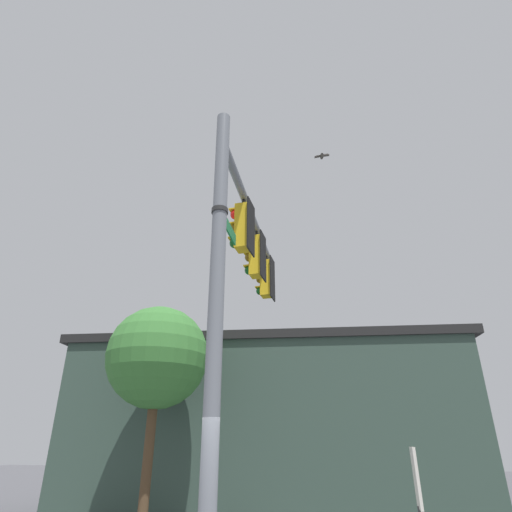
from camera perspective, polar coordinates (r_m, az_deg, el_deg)
The scene contains 10 objects.
signal_pole at distance 6.41m, azimuth -5.55°, elevation -8.33°, with size 0.24×0.24×7.83m, color slate.
mast_arm at distance 10.10m, azimuth -0.70°, elevation 5.68°, with size 0.17×0.17×5.32m, color slate.
traffic_light_nearest_pole at distance 9.03m, azimuth -1.87°, elevation 3.91°, with size 0.54×0.49×1.31m.
traffic_light_mid_inner at distance 10.39m, azimuth -0.05°, elevation -0.07°, with size 0.54×0.49×1.31m.
traffic_light_mid_outer at distance 11.79m, azimuth 1.34°, elevation -3.11°, with size 0.54×0.49×1.31m.
street_name_sign at distance 7.42m, azimuth -4.29°, elevation 4.85°, with size 1.27×0.28×0.22m.
bird_flying at distance 12.63m, azimuth 8.97°, elevation 13.33°, with size 0.30×0.44×0.10m.
storefront_building at distance 16.69m, azimuth 1.77°, elevation -21.87°, with size 8.21×15.00×5.73m.
tree_by_storefront at distance 13.11m, azimuth -13.28°, elevation -13.35°, with size 2.98×2.98×6.04m.
historical_marker at distance 6.95m, azimuth 21.49°, elevation -29.14°, with size 0.60×0.08×2.13m.
Camera 1 is at (-5.77, -2.17, 2.16)m, focal length 29.32 mm.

